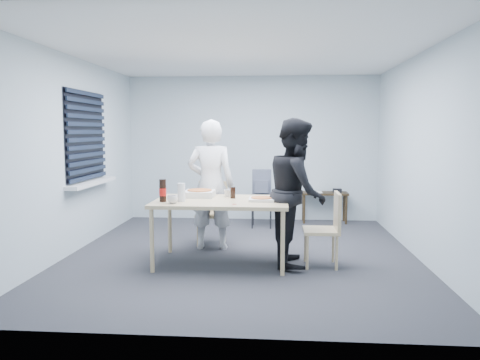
# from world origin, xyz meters

# --- Properties ---
(room) EXTENTS (5.00, 5.00, 5.00)m
(room) POSITION_xyz_m (-2.20, 0.40, 1.44)
(room) COLOR #2F2F34
(room) RESTS_ON ground
(dining_table) EXTENTS (1.61, 1.02, 0.78)m
(dining_table) POSITION_xyz_m (-0.22, -0.42, 0.72)
(dining_table) COLOR tan
(dining_table) RESTS_ON ground
(chair_far) EXTENTS (0.42, 0.42, 0.89)m
(chair_far) POSITION_xyz_m (-0.47, 0.60, 0.51)
(chair_far) COLOR tan
(chair_far) RESTS_ON ground
(chair_right) EXTENTS (0.42, 0.42, 0.89)m
(chair_right) POSITION_xyz_m (1.07, -0.45, 0.51)
(chair_right) COLOR tan
(chair_right) RESTS_ON ground
(person_white) EXTENTS (0.65, 0.42, 1.77)m
(person_white) POSITION_xyz_m (-0.45, 0.29, 0.89)
(person_white) COLOR silver
(person_white) RESTS_ON ground
(person_black) EXTENTS (0.47, 0.86, 1.77)m
(person_black) POSITION_xyz_m (0.69, -0.38, 0.89)
(person_black) COLOR black
(person_black) RESTS_ON ground
(side_table) EXTENTS (0.81, 0.36, 0.54)m
(side_table) POSITION_xyz_m (1.29, 2.28, 0.46)
(side_table) COLOR #382815
(side_table) RESTS_ON ground
(stool) EXTENTS (0.38, 0.38, 0.53)m
(stool) POSITION_xyz_m (0.20, 1.79, 0.42)
(stool) COLOR black
(stool) RESTS_ON ground
(backpack) EXTENTS (0.32, 0.23, 0.44)m
(backpack) POSITION_xyz_m (0.20, 1.78, 0.75)
(backpack) COLOR #565963
(backpack) RESTS_ON stool
(pizza_box_a) EXTENTS (0.37, 0.37, 0.09)m
(pizza_box_a) POSITION_xyz_m (-0.53, -0.16, 0.83)
(pizza_box_a) COLOR silver
(pizza_box_a) RESTS_ON dining_table
(pizza_box_b) EXTENTS (0.30, 0.30, 0.04)m
(pizza_box_b) POSITION_xyz_m (0.27, -0.44, 0.80)
(pizza_box_b) COLOR silver
(pizza_box_b) RESTS_ON dining_table
(mug_a) EXTENTS (0.17, 0.17, 0.10)m
(mug_a) POSITION_xyz_m (-0.75, -0.74, 0.83)
(mug_a) COLOR silver
(mug_a) RESTS_ON dining_table
(mug_b) EXTENTS (0.10, 0.10, 0.09)m
(mug_b) POSITION_xyz_m (-0.17, -0.13, 0.83)
(mug_b) COLOR silver
(mug_b) RESTS_ON dining_table
(cola_glass) EXTENTS (0.08, 0.08, 0.14)m
(cola_glass) POSITION_xyz_m (-0.09, -0.26, 0.85)
(cola_glass) COLOR black
(cola_glass) RESTS_ON dining_table
(soda_bottle) EXTENTS (0.08, 0.08, 0.27)m
(soda_bottle) POSITION_xyz_m (-0.89, -0.61, 0.91)
(soda_bottle) COLOR black
(soda_bottle) RESTS_ON dining_table
(plastic_cups) EXTENTS (0.12, 0.12, 0.22)m
(plastic_cups) POSITION_xyz_m (-0.68, -0.57, 0.89)
(plastic_cups) COLOR silver
(plastic_cups) RESTS_ON dining_table
(rubber_band) EXTENTS (0.06, 0.06, 0.00)m
(rubber_band) POSITION_xyz_m (-0.03, -0.75, 0.78)
(rubber_band) COLOR red
(rubber_band) RESTS_ON dining_table
(papers) EXTENTS (0.21, 0.28, 0.00)m
(papers) POSITION_xyz_m (1.14, 2.29, 0.54)
(papers) COLOR white
(papers) RESTS_ON side_table
(black_box) EXTENTS (0.18, 0.16, 0.06)m
(black_box) POSITION_xyz_m (1.51, 2.29, 0.57)
(black_box) COLOR black
(black_box) RESTS_ON side_table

